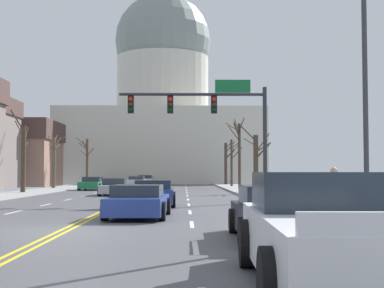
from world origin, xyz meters
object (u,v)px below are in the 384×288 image
(sedan_near_01, at_px, (138,202))
(sedan_oncoming_00, at_px, (114,187))
(signal_gantry, at_px, (211,113))
(pedestrian_00, at_px, (334,191))
(sedan_near_02, at_px, (274,214))
(sedan_oncoming_01, at_px, (92,184))
(street_lamp_right, at_px, (355,55))
(sedan_oncoming_03, at_px, (145,180))
(sedan_oncoming_02, at_px, (137,182))
(pickup_truck_near_03, at_px, (328,234))
(sedan_near_00, at_px, (154,194))

(sedan_near_01, relative_size, sedan_oncoming_00, 1.04)
(signal_gantry, height_order, sedan_near_01, signal_gantry)
(sedan_near_01, height_order, pedestrian_00, pedestrian_00)
(sedan_near_02, distance_m, sedan_oncoming_01, 38.86)
(street_lamp_right, bearing_deg, sedan_near_01, 143.67)
(sedan_oncoming_03, relative_size, pedestrian_00, 2.75)
(sedan_near_01, relative_size, sedan_oncoming_01, 0.98)
(street_lamp_right, relative_size, sedan_oncoming_02, 1.84)
(sedan_oncoming_02, relative_size, pedestrian_00, 2.66)
(pickup_truck_near_03, bearing_deg, sedan_near_02, 88.63)
(signal_gantry, height_order, sedan_near_00, signal_gantry)
(sedan_near_02, bearing_deg, sedan_near_00, 105.17)
(pickup_truck_near_03, bearing_deg, sedan_near_00, 100.46)
(sedan_oncoming_00, height_order, sedan_oncoming_02, sedan_oncoming_00)
(sedan_near_02, xyz_separation_m, sedan_oncoming_00, (-6.97, 25.66, -0.05))
(sedan_near_01, distance_m, sedan_oncoming_01, 31.74)
(pickup_truck_near_03, relative_size, sedan_oncoming_02, 1.34)
(street_lamp_right, distance_m, pickup_truck_near_03, 8.71)
(sedan_near_01, bearing_deg, street_lamp_right, -36.33)
(sedan_near_02, height_order, pedestrian_00, pedestrian_00)
(pedestrian_00, bearing_deg, signal_gantry, 102.66)
(pickup_truck_near_03, xyz_separation_m, sedan_oncoming_00, (-6.84, 31.11, -0.17))
(pickup_truck_near_03, xyz_separation_m, sedan_oncoming_03, (-6.89, 63.15, -0.15))
(sedan_near_02, distance_m, sedan_oncoming_00, 26.60)
(sedan_oncoming_00, distance_m, sedan_oncoming_03, 32.04)
(street_lamp_right, relative_size, sedan_near_02, 1.78)
(signal_gantry, relative_size, street_lamp_right, 1.01)
(sedan_oncoming_03, bearing_deg, street_lamp_right, -80.30)
(pedestrian_00, bearing_deg, sedan_near_00, 120.51)
(sedan_oncoming_00, bearing_deg, sedan_oncoming_01, 106.47)
(sedan_oncoming_01, xyz_separation_m, sedan_oncoming_02, (3.07, 11.41, 0.01))
(pickup_truck_near_03, bearing_deg, pedestrian_00, 74.27)
(sedan_near_00, bearing_deg, sedan_oncoming_02, 96.11)
(signal_gantry, bearing_deg, sedan_near_02, -87.67)
(sedan_oncoming_00, relative_size, pedestrian_00, 2.71)
(sedan_near_00, relative_size, sedan_oncoming_03, 0.97)
(sedan_oncoming_01, bearing_deg, sedan_near_02, -74.40)
(sedan_oncoming_03, distance_m, pedestrian_00, 55.32)
(sedan_near_00, bearing_deg, street_lamp_right, -61.70)
(sedan_near_02, height_order, sedan_oncoming_03, sedan_near_02)
(signal_gantry, xyz_separation_m, sedan_near_02, (0.67, -16.39, -4.16))
(sedan_oncoming_02, height_order, sedan_oncoming_03, sedan_oncoming_03)
(sedan_near_01, xyz_separation_m, pickup_truck_near_03, (3.60, -11.85, 0.18))
(sedan_near_01, bearing_deg, sedan_oncoming_02, 94.91)
(sedan_near_01, height_order, sedan_oncoming_00, sedan_oncoming_00)
(sedan_oncoming_00, bearing_deg, sedan_oncoming_02, 91.00)
(sedan_near_01, xyz_separation_m, sedan_oncoming_03, (-3.28, 51.30, 0.03))
(pickup_truck_near_03, bearing_deg, signal_gantry, 91.41)
(street_lamp_right, bearing_deg, sedan_oncoming_00, 111.74)
(street_lamp_right, xyz_separation_m, sedan_near_01, (-6.28, 4.62, -4.23))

